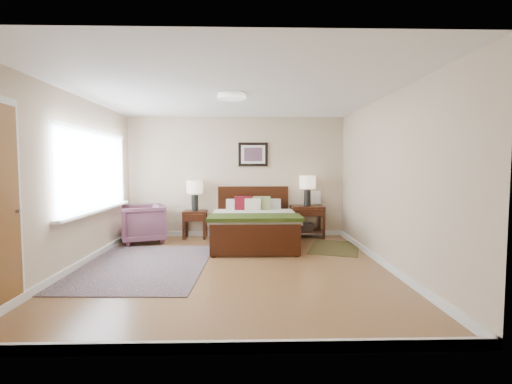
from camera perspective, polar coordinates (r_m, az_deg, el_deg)
floor at (r=5.52m, az=-3.65°, el=-11.52°), size 5.00×5.00×0.00m
back_wall at (r=7.82m, az=-3.02°, el=2.34°), size 4.50×0.04×2.50m
front_wall at (r=2.83m, az=-5.64°, el=-0.59°), size 4.50×0.04×2.50m
left_wall at (r=5.86m, az=-26.29°, el=1.38°), size 0.04×5.00×2.50m
right_wall at (r=5.70m, az=19.53°, el=1.50°), size 0.04×5.00×2.50m
ceiling at (r=5.42m, az=-3.78°, el=14.89°), size 4.50×5.00×0.02m
window at (r=6.48m, az=-23.30°, el=2.80°), size 0.11×2.72×1.32m
ceil_fixture at (r=5.41m, az=-3.77°, el=14.53°), size 0.44×0.44×0.08m
bed at (r=6.94m, az=-0.30°, el=-4.25°), size 1.60×1.92×1.03m
wall_art at (r=7.79m, az=-0.45°, el=5.80°), size 0.62×0.05×0.50m
nightstand_left at (r=7.71m, az=-9.37°, el=-3.75°), size 0.47×0.43×0.56m
nightstand_right at (r=7.75m, az=7.89°, el=-4.01°), size 0.67×0.50×0.66m
lamp_left at (r=7.67m, az=-9.40°, el=0.32°), size 0.33×0.33×0.61m
lamp_right at (r=7.70m, az=7.92°, el=1.08°), size 0.33×0.33×0.61m
armchair at (r=7.49m, az=-17.07°, el=-4.67°), size 1.03×1.02×0.74m
rug_persian at (r=5.84m, az=-17.21°, el=-10.76°), size 1.96×2.71×0.01m
rug_navy at (r=6.91m, az=12.00°, el=-8.37°), size 1.19×1.46×0.01m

